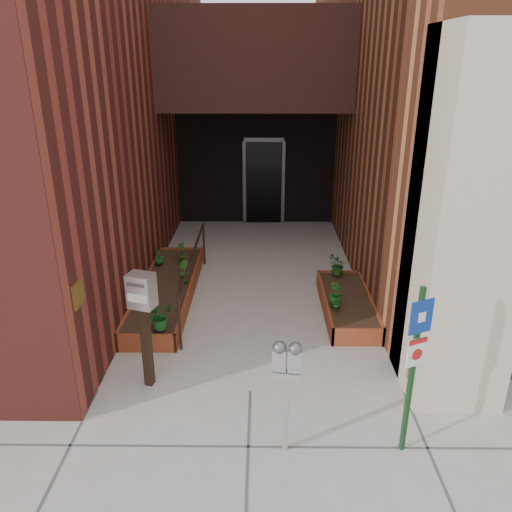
{
  "coord_description": "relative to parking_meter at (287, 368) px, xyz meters",
  "views": [
    {
      "loc": [
        0.13,
        -5.38,
        4.05
      ],
      "look_at": [
        0.06,
        1.8,
        1.18
      ],
      "focal_mm": 35.0,
      "sensor_mm": 36.0,
      "label": 1
    }
  ],
  "objects": [
    {
      "name": "ground",
      "position": [
        -0.41,
        1.03,
        -1.07
      ],
      "size": [
        80.0,
        80.0,
        0.0
      ],
      "primitive_type": "plane",
      "color": "#9E9991",
      "rests_on": "ground"
    },
    {
      "name": "architecture",
      "position": [
        -0.59,
        7.93,
        3.91
      ],
      "size": [
        20.0,
        14.6,
        10.0
      ],
      "color": "maroon",
      "rests_on": "ground"
    },
    {
      "name": "planter_left",
      "position": [
        -1.96,
        3.73,
        -0.93
      ],
      "size": [
        0.9,
        3.6,
        0.3
      ],
      "color": "maroon",
      "rests_on": "ground"
    },
    {
      "name": "planter_right",
      "position": [
        1.19,
        3.23,
        -0.93
      ],
      "size": [
        0.8,
        2.2,
        0.3
      ],
      "color": "maroon",
      "rests_on": "ground"
    },
    {
      "name": "handrail",
      "position": [
        -1.46,
        3.68,
        -0.32
      ],
      "size": [
        0.04,
        3.34,
        0.9
      ],
      "color": "black",
      "rests_on": "ground"
    },
    {
      "name": "parking_meter",
      "position": [
        0.0,
        0.0,
        0.0
      ],
      "size": [
        0.32,
        0.16,
        1.38
      ],
      "color": "#A1A1A3",
      "rests_on": "ground"
    },
    {
      "name": "sign_post",
      "position": [
        1.3,
        0.01,
        0.16
      ],
      "size": [
        0.25,
        0.13,
        1.99
      ],
      "color": "#153C19",
      "rests_on": "ground"
    },
    {
      "name": "payment_dropbox",
      "position": [
        -1.75,
        1.18,
        0.09
      ],
      "size": [
        0.37,
        0.32,
        1.6
      ],
      "color": "black",
      "rests_on": "ground"
    },
    {
      "name": "shrub_left_a",
      "position": [
        -1.76,
        2.13,
        -0.56
      ],
      "size": [
        0.52,
        0.52,
        0.41
      ],
      "primitive_type": "imported",
      "rotation": [
        0.0,
        0.0,
        0.84
      ],
      "color": "#19571E",
      "rests_on": "planter_left"
    },
    {
      "name": "shrub_left_b",
      "position": [
        -1.66,
        3.83,
        -0.58
      ],
      "size": [
        0.29,
        0.29,
        0.38
      ],
      "primitive_type": "imported",
      "rotation": [
        0.0,
        0.0,
        2.12
      ],
      "color": "#245618",
      "rests_on": "planter_left"
    },
    {
      "name": "shrub_left_c",
      "position": [
        -2.26,
        4.62,
        -0.61
      ],
      "size": [
        0.2,
        0.2,
        0.32
      ],
      "primitive_type": "imported",
      "rotation": [
        0.0,
        0.0,
        3.27
      ],
      "color": "#19591D",
      "rests_on": "planter_left"
    },
    {
      "name": "shrub_left_d",
      "position": [
        -1.84,
        4.8,
        -0.58
      ],
      "size": [
        0.28,
        0.28,
        0.38
      ],
      "primitive_type": "imported",
      "rotation": [
        0.0,
        0.0,
        5.41
      ],
      "color": "#245016",
      "rests_on": "planter_left"
    },
    {
      "name": "shrub_right_a",
      "position": [
        0.94,
        2.96,
        -0.58
      ],
      "size": [
        0.29,
        0.29,
        0.37
      ],
      "primitive_type": "imported",
      "rotation": [
        0.0,
        0.0,
        0.81
      ],
      "color": "#175318",
      "rests_on": "planter_right"
    },
    {
      "name": "shrub_right_b",
      "position": [
        0.94,
        2.75,
        -0.6
      ],
      "size": [
        0.24,
        0.24,
        0.34
      ],
      "primitive_type": "imported",
      "rotation": [
        0.0,
        0.0,
        2.6
      ],
      "color": "#18541C",
      "rests_on": "planter_right"
    },
    {
      "name": "shrub_right_c",
      "position": [
        1.14,
        4.13,
        -0.58
      ],
      "size": [
        0.47,
        0.47,
        0.37
      ],
      "primitive_type": "imported",
      "rotation": [
        0.0,
        0.0,
        4.11
      ],
      "color": "#1C5418",
      "rests_on": "planter_right"
    }
  ]
}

